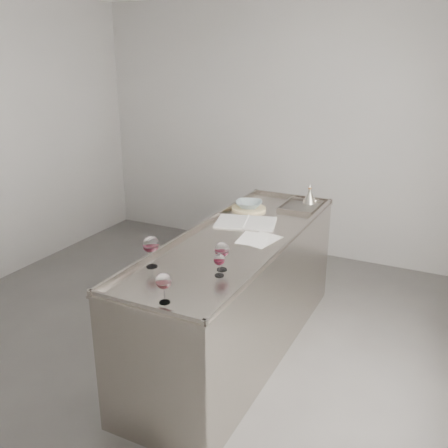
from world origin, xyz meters
The scene contains 12 objects.
room_shell centered at (0.00, 0.00, 1.40)m, with size 4.54×5.04×2.84m.
counter centered at (0.50, 0.30, 0.47)m, with size 0.77×2.42×0.97m.
wine_glass_left centered at (0.23, -0.41, 1.09)m, with size 0.10×0.10×0.21m.
wine_glass_middle centered at (0.65, -0.26, 1.07)m, with size 0.09×0.09×0.18m.
wine_glass_right centered at (0.56, -0.78, 1.06)m, with size 0.09×0.09×0.17m.
wine_glass_small centered at (0.67, -0.34, 1.04)m, with size 0.07×0.07×0.14m.
notebook centered at (0.41, 0.63, 0.95)m, with size 0.54×0.44×0.02m.
loose_paper_top centered at (0.67, 0.34, 0.94)m, with size 0.21×0.30×0.00m, color silver.
loose_paper_under centered at (0.61, 0.32, 0.94)m, with size 0.19×0.28×0.00m, color white.
trivet centered at (0.29, 0.96, 0.95)m, with size 0.29×0.29×0.02m, color beige.
ceramic_bowl centered at (0.29, 0.96, 0.99)m, with size 0.23×0.23×0.06m, color #8A9DA0.
wine_funnel centered at (0.70, 1.38, 1.00)m, with size 0.12×0.12×0.18m.
Camera 1 is at (1.94, -2.81, 2.25)m, focal length 40.00 mm.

